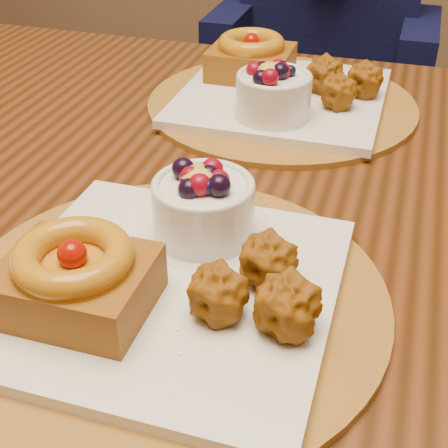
{
  "coord_description": "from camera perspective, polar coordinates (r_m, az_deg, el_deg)",
  "views": [
    {
      "loc": [
        0.27,
        -0.58,
        1.11
      ],
      "look_at": [
        0.14,
        -0.15,
        0.81
      ],
      "focal_mm": 50.0,
      "sensor_mm": 36.0,
      "label": 1
    }
  ],
  "objects": [
    {
      "name": "chair_far",
      "position": [
        1.49,
        6.07,
        10.06
      ],
      "size": [
        0.5,
        0.5,
        0.92
      ],
      "rotation": [
        0.0,
        0.0,
        -0.13
      ],
      "color": "black",
      "rests_on": "ground"
    },
    {
      "name": "place_setting_far",
      "position": [
        0.89,
        5.05,
        12.25
      ],
      "size": [
        0.38,
        0.38,
        0.09
      ],
      "color": "brown",
      "rests_on": "dining_table"
    },
    {
      "name": "place_setting_near",
      "position": [
        0.54,
        -5.24,
        -4.33
      ],
      "size": [
        0.38,
        0.38,
        0.09
      ],
      "color": "brown",
      "rests_on": "dining_table"
    },
    {
      "name": "dining_table",
      "position": [
        0.76,
        1.31,
        -0.97
      ],
      "size": [
        1.6,
        0.9,
        0.76
      ],
      "color": "#341B09",
      "rests_on": "ground"
    }
  ]
}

